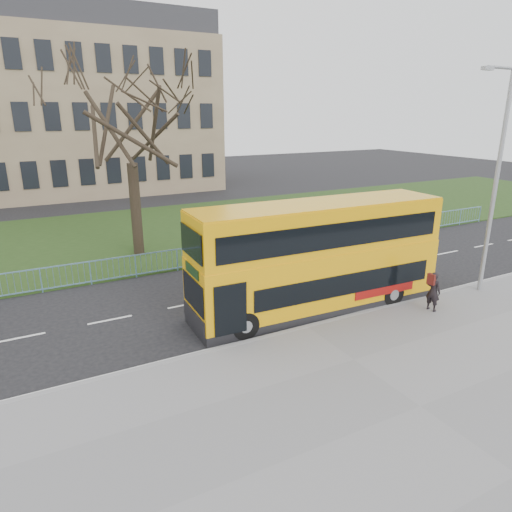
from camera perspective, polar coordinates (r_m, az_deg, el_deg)
The scene contains 10 objects.
ground at distance 17.61m, azimuth 3.49°, elevation -7.13°, with size 120.00×120.00×0.00m, color black.
pavement at distance 13.09m, azimuth 19.82°, elevation -17.46°, with size 80.00×10.50×0.12m, color slate.
kerb at distance 16.41m, azimuth 6.35°, elevation -8.87°, with size 80.00×0.20×0.14m, color gray.
grass_verge at distance 30.05m, azimuth -10.84°, elevation 3.17°, with size 80.00×15.40×0.08m, color #1F3613.
guard_railing at distance 22.92m, azimuth -5.09°, elevation 0.25°, with size 40.00×0.12×1.10m, color #6B9EBF, non-canonical shape.
bare_tree at distance 24.27m, azimuth -15.41°, elevation 13.27°, with size 7.99×7.99×11.41m, color black, non-canonical shape.
civic_building at distance 48.73m, azimuth -24.92°, elevation 15.61°, with size 30.00×15.00×14.00m, color #7B664E.
yellow_bus at distance 17.33m, azimuth 7.77°, elevation 0.19°, with size 9.96×2.73×4.14m.
pedestrian at distance 18.50m, azimuth 21.27°, elevation -4.13°, with size 0.56×0.37×1.54m, color black.
street_lamp at distance 20.47m, azimuth 27.73°, elevation 8.85°, with size 1.87×0.23×8.81m.
Camera 1 is at (-8.44, -13.60, 7.35)m, focal length 32.00 mm.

